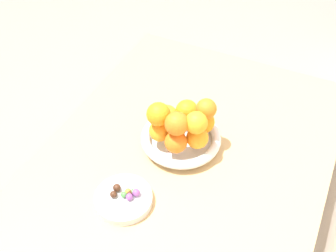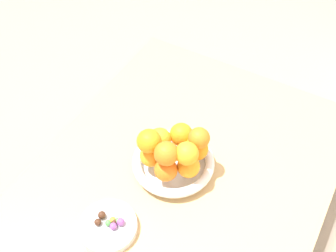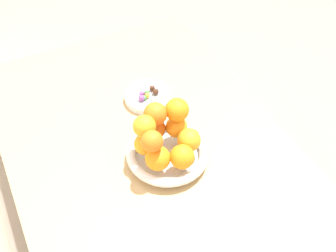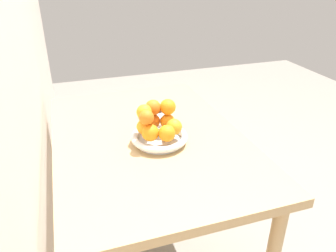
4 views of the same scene
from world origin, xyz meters
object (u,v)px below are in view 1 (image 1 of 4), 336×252
dining_table (178,186)px  candy_ball_7 (133,192)px  orange_4 (197,138)px  orange_7 (206,109)px  candy_ball_3 (124,195)px  candy_ball_4 (128,191)px  candy_ball_0 (117,188)px  candy_ball_5 (114,194)px  fruit_bowl (181,139)px  candy_ball_6 (136,193)px  orange_8 (196,123)px  orange_5 (203,122)px  candy_ball_1 (129,197)px  orange_2 (160,131)px  orange_1 (167,116)px  candy_dish (124,199)px  candy_ball_2 (130,193)px  orange_3 (176,142)px  orange_0 (187,111)px  orange_6 (158,114)px  orange_9 (177,124)px

dining_table → candy_ball_7: candy_ball_7 is taller
orange_4 → orange_7: bearing=178.4°
candy_ball_3 → candy_ball_4: size_ratio=0.94×
candy_ball_0 → candy_ball_5: size_ratio=1.14×
dining_table → fruit_bowl: fruit_bowl is taller
fruit_bowl → orange_7: (-0.03, 0.06, 0.11)m
orange_7 → candy_ball_6: (0.25, -0.08, -0.10)m
orange_4 → candy_ball_5: 0.26m
orange_4 → orange_8: bearing=-30.0°
orange_5 → orange_7: orange_7 is taller
candy_ball_1 → candy_ball_3: size_ratio=1.16×
candy_ball_5 → candy_ball_6: 0.06m
orange_2 → orange_1: bearing=-172.4°
candy_ball_3 → orange_2: bearing=179.5°
candy_dish → candy_ball_4: size_ratio=8.73×
dining_table → candy_ball_2: (0.15, -0.06, 0.12)m
orange_3 → fruit_bowl: bearing=-170.2°
orange_1 → orange_5: (-0.02, 0.10, 0.00)m
orange_0 → candy_ball_7: orange_0 is taller
candy_dish → candy_ball_0: 0.03m
fruit_bowl → candy_ball_2: 0.23m
candy_dish → orange_5: orange_5 is taller
dining_table → candy_ball_7: 0.20m
dining_table → candy_dish: candy_dish is taller
orange_2 → orange_3: 0.06m
orange_8 → orange_5: bearing=-175.9°
candy_dish → orange_6: (-0.20, 0.00, 0.12)m
orange_0 → orange_8: bearing=34.9°
orange_2 → orange_8: bearing=96.7°
orange_4 → candy_ball_1: orange_4 is taller
orange_9 → candy_ball_4: bearing=-16.5°
candy_ball_0 → candy_ball_3: (0.01, 0.03, -0.00)m
orange_0 → candy_ball_0: size_ratio=3.23×
candy_dish → candy_ball_4: bearing=152.1°
fruit_bowl → orange_3: bearing=9.8°
fruit_bowl → orange_3: 0.08m
orange_0 → orange_5: size_ratio=0.98×
candy_ball_1 → candy_ball_5: (0.01, -0.04, -0.00)m
fruit_bowl → candy_ball_0: 0.24m
orange_3 → orange_5: orange_5 is taller
orange_6 → candy_ball_2: orange_6 is taller
candy_dish → candy_ball_4: 0.02m
candy_dish → candy_ball_6: bearing=123.0°
orange_0 → candy_ball_0: 0.30m
dining_table → orange_5: bearing=170.4°
candy_dish → candy_ball_1: candy_ball_1 is taller
candy_dish → orange_5: 0.30m
candy_ball_4 → candy_ball_5: 0.04m
orange_6 → orange_8: bearing=98.1°
candy_ball_7 → orange_9: bearing=166.8°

